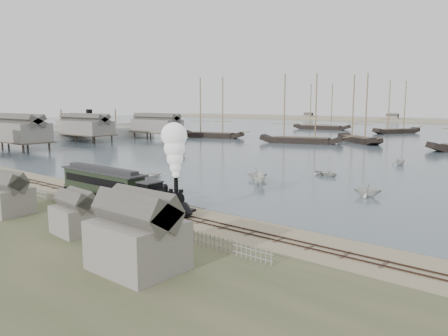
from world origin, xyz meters
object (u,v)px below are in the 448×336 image
Objects in this scene: passenger_coach at (103,181)px; steamship at (90,124)px; locomotive at (171,174)px; beached_dinghy at (129,194)px.

steamship is (-80.52, 51.02, 2.65)m from passenger_coach.
locomotive is 0.21× the size of steamship.
steamship is (-92.67, 51.02, 0.51)m from locomotive.
steamship is (-82.14, 48.31, 4.43)m from beached_dinghy.
steamship reaches higher than beached_dinghy.
passenger_coach is (-12.16, 0.00, -2.14)m from locomotive.
passenger_coach is 3.63m from beached_dinghy.
locomotive is 12.34m from passenger_coach.
passenger_coach is at bearing -109.76° from steamship.
steamship is at bearing 147.64° from passenger_coach.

